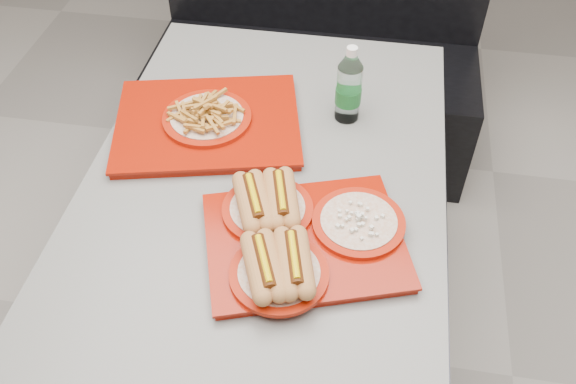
% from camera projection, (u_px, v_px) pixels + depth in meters
% --- Properties ---
extents(ground, '(6.00, 6.00, 0.00)m').
position_uv_depth(ground, '(269.00, 340.00, 2.06)').
color(ground, gray).
rests_on(ground, ground).
extents(diner_table, '(0.92, 1.42, 0.75)m').
position_uv_depth(diner_table, '(265.00, 228.00, 1.64)').
color(diner_table, black).
rests_on(diner_table, ground).
extents(booth_bench, '(1.30, 0.57, 1.35)m').
position_uv_depth(booth_bench, '(316.00, 58.00, 2.51)').
color(booth_bench, black).
rests_on(booth_bench, ground).
extents(tray_near, '(0.53, 0.46, 0.10)m').
position_uv_depth(tray_near, '(297.00, 235.00, 1.36)').
color(tray_near, '#8C1203').
rests_on(tray_near, diner_table).
extents(tray_far, '(0.57, 0.49, 0.10)m').
position_uv_depth(tray_far, '(207.00, 120.00, 1.65)').
color(tray_far, '#8C1203').
rests_on(tray_far, diner_table).
extents(water_bottle, '(0.07, 0.07, 0.22)m').
position_uv_depth(water_bottle, '(349.00, 88.00, 1.63)').
color(water_bottle, silver).
rests_on(water_bottle, diner_table).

